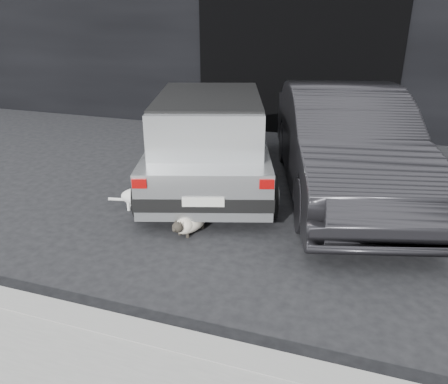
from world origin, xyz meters
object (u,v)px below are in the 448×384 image
(cat_siamese, at_px, (189,224))
(cat_white, at_px, (144,196))
(second_car, at_px, (344,142))
(silver_hatchback, at_px, (210,135))

(cat_siamese, bearing_deg, cat_white, -12.07)
(cat_siamese, height_order, cat_white, cat_white)
(second_car, bearing_deg, cat_siamese, -145.68)
(second_car, bearing_deg, cat_white, -164.64)
(silver_hatchback, xyz_separation_m, cat_white, (-0.47, -1.18, -0.54))
(cat_siamese, xyz_separation_m, cat_white, (-0.80, 0.43, 0.07))
(second_car, distance_m, cat_siamese, 2.50)
(silver_hatchback, xyz_separation_m, second_car, (1.88, 0.25, 0.00))
(second_car, height_order, cat_siamese, second_car)
(silver_hatchback, bearing_deg, cat_white, -129.58)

